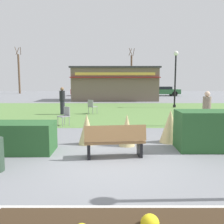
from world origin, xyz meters
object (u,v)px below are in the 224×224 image
lamppost_far (175,72)px  parked_car_west_slot (87,91)px  tree_left_bg (18,73)px  food_kiosk (114,83)px  person_strolling (62,101)px  person_standing (206,111)px  cafe_chair_west (64,114)px  parked_car_east_slot (162,91)px  park_bench (114,141)px  tree_right_bg (131,73)px  cafe_chair_north (91,106)px  parked_car_center_slot (128,91)px

lamppost_far → parked_car_west_slot: (-7.97, 13.78, -2.05)m
lamppost_far → tree_left_bg: bearing=134.4°
food_kiosk → parked_car_west_slot: 7.79m
person_strolling → tree_left_bg: size_ratio=0.25×
parked_car_west_slot → person_strolling: bearing=-89.8°
person_strolling → person_standing: bearing=17.4°
food_kiosk → cafe_chair_west: size_ratio=9.92×
lamppost_far → parked_car_west_slot: size_ratio=0.98×
parked_car_west_slot → parked_car_east_slot: bearing=-0.0°
park_bench → cafe_chair_west: bearing=114.3°
cafe_chair_west → tree_right_bg: bearing=79.6°
cafe_chair_north → tree_left_bg: 26.15m
tree_left_bg → tree_right_bg: (16.79, 1.51, -0.01)m
food_kiosk → parked_car_west_slot: bearing=116.4°
cafe_chair_north → tree_left_bg: tree_left_bg is taller
cafe_chair_north → person_standing: size_ratio=0.53×
lamppost_far → cafe_chair_west: 10.81m
lamppost_far → cafe_chair_west: lamppost_far is taller
lamppost_far → tree_left_bg: size_ratio=0.63×
tree_right_bg → person_standing: bearing=-88.1°
person_strolling → parked_car_east_slot: bearing=115.8°
parked_car_center_slot → parked_car_east_slot: size_ratio=1.02×
lamppost_far → person_standing: lamppost_far is taller
lamppost_far → parked_car_east_slot: lamppost_far is taller
parked_car_west_slot → parked_car_center_slot: (5.34, -0.01, 0.00)m
person_standing → parked_car_west_slot: 24.14m
person_strolling → parked_car_west_slot: bearing=144.5°
cafe_chair_west → tree_right_bg: size_ratio=0.13×
lamppost_far → parked_car_center_slot: 14.17m
parked_car_center_slot → tree_left_bg: tree_left_bg is taller
food_kiosk → tree_left_bg: bearing=139.2°
park_bench → tree_left_bg: size_ratio=0.26×
tree_left_bg → food_kiosk: bearing=-40.8°
park_bench → person_standing: (3.88, 3.70, 0.38)m
parked_car_center_slot → tree_left_bg: 17.02m
parked_car_east_slot → cafe_chair_west: bearing=-112.1°
food_kiosk → parked_car_center_slot: 7.24m
parked_car_center_slot → parked_car_west_slot: bearing=179.9°
person_standing → food_kiosk: bearing=49.0°
parked_car_west_slot → parked_car_center_slot: 5.34m
tree_right_bg → cafe_chair_west: bearing=-100.4°
lamppost_far → tree_right_bg: bearing=95.1°
parked_car_center_slot → park_bench: bearing=-94.5°
park_bench → lamppost_far: size_ratio=0.41×
parked_car_west_slot → tree_right_bg: (6.12, 6.75, 2.40)m
park_bench → cafe_chair_west: 5.59m
parked_car_center_slot → tree_left_bg: (-16.01, 5.26, 2.40)m
cafe_chair_west → parked_car_east_slot: size_ratio=0.21×
park_bench → tree_left_bg: tree_left_bg is taller
parked_car_west_slot → person_standing: bearing=-72.9°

